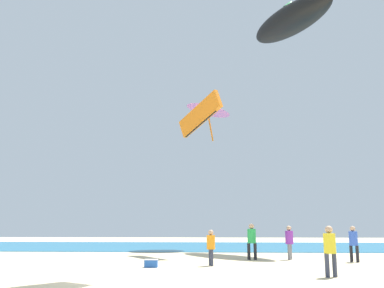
# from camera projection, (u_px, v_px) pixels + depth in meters

# --- Properties ---
(ground) EXTENTS (110.00, 110.00, 0.10)m
(ground) POSITION_uv_depth(u_px,v_px,m) (101.00, 285.00, 13.68)
(ground) COLOR beige
(ocean_strip) EXTENTS (110.00, 18.35, 0.03)m
(ocean_strip) POSITION_uv_depth(u_px,v_px,m) (178.00, 246.00, 38.56)
(ocean_strip) COLOR #1E6B93
(ocean_strip) RESTS_ON ground
(person_near_tent) EXTENTS (0.42, 0.42, 1.78)m
(person_near_tent) POSITION_uv_depth(u_px,v_px,m) (353.00, 241.00, 21.75)
(person_near_tent) COLOR black
(person_near_tent) RESTS_ON ground
(person_leftmost) EXTENTS (0.38, 0.42, 1.61)m
(person_leftmost) POSITION_uv_depth(u_px,v_px,m) (211.00, 245.00, 19.72)
(person_leftmost) COLOR #33384C
(person_leftmost) RESTS_ON ground
(person_central) EXTENTS (0.43, 0.46, 1.80)m
(person_central) POSITION_uv_depth(u_px,v_px,m) (289.00, 240.00, 23.34)
(person_central) COLOR slate
(person_central) RESTS_ON ground
(person_rightmost) EXTENTS (0.45, 0.43, 1.79)m
(person_rightmost) POSITION_uv_depth(u_px,v_px,m) (330.00, 247.00, 15.40)
(person_rightmost) COLOR #33384C
(person_rightmost) RESTS_ON ground
(person_far_shore) EXTENTS (0.51, 0.45, 1.91)m
(person_far_shore) POSITION_uv_depth(u_px,v_px,m) (252.00, 238.00, 23.28)
(person_far_shore) COLOR black
(person_far_shore) RESTS_ON ground
(cooler_box) EXTENTS (0.57, 0.37, 0.35)m
(cooler_box) POSITION_uv_depth(u_px,v_px,m) (151.00, 263.00, 18.85)
(cooler_box) COLOR blue
(cooler_box) RESTS_ON ground
(kite_inflatable_black) EXTENTS (7.33, 8.75, 3.45)m
(kite_inflatable_black) POSITION_uv_depth(u_px,v_px,m) (291.00, 20.00, 35.46)
(kite_inflatable_black) COLOR black
(kite_delta_pink) EXTENTS (3.89, 3.84, 3.43)m
(kite_delta_pink) POSITION_uv_depth(u_px,v_px,m) (209.00, 107.00, 36.73)
(kite_delta_pink) COLOR pink
(kite_parafoil_orange) EXTENTS (3.19, 3.43, 2.67)m
(kite_parafoil_orange) POSITION_uv_depth(u_px,v_px,m) (200.00, 115.00, 29.56)
(kite_parafoil_orange) COLOR orange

